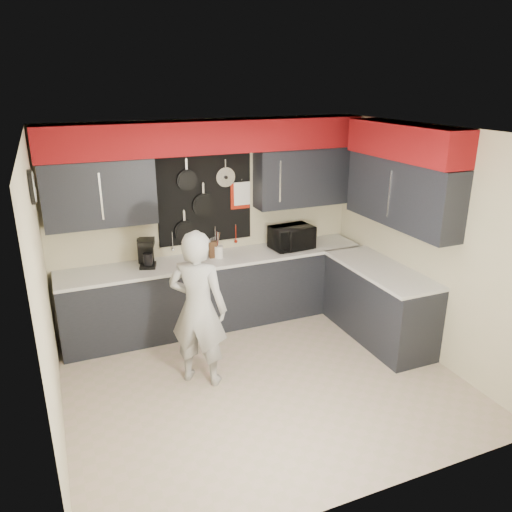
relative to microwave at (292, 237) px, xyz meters
name	(u,v)px	position (x,y,z in m)	size (l,w,h in m)	color
ground	(263,380)	(-1.03, -1.42, -1.07)	(4.00, 4.00, 0.00)	#BEA794
back_wall_assembly	(212,169)	(-1.02, 0.18, 0.94)	(4.00, 0.36, 2.60)	beige
right_wall_assembly	(405,183)	(0.83, -1.15, 0.87)	(0.36, 3.50, 2.60)	beige
left_wall_assembly	(45,295)	(-3.02, -1.40, 0.26)	(0.05, 3.50, 2.60)	beige
base_cabinets	(263,294)	(-0.54, -0.29, -0.61)	(3.95, 2.20, 0.92)	black
microwave	(292,237)	(0.00, 0.00, 0.00)	(0.54, 0.37, 0.30)	black
knife_block	(213,249)	(-1.08, 0.06, -0.04)	(0.10, 0.10, 0.21)	#342210
utensil_crock	(219,252)	(-1.01, 0.03, -0.07)	(0.12, 0.12, 0.15)	white
coffee_maker	(147,252)	(-1.90, 0.07, 0.03)	(0.24, 0.27, 0.34)	black
person	(198,309)	(-1.63, -1.14, -0.23)	(0.61, 0.40, 1.68)	#A5A5A3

